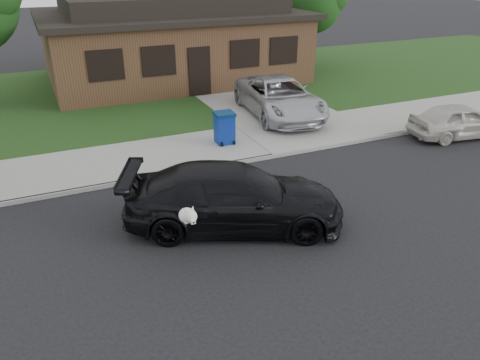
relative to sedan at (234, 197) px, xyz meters
name	(u,v)px	position (x,y,z in m)	size (l,w,h in m)	color
ground	(197,238)	(-1.00, -0.22, -0.74)	(120.00, 120.00, 0.00)	black
sidewalk	(145,158)	(-1.00, 4.78, -0.68)	(60.00, 3.00, 0.12)	gray
curb	(157,176)	(-1.00, 3.28, -0.68)	(60.00, 0.12, 0.12)	gray
lawn	(103,96)	(-1.00, 12.78, -0.67)	(60.00, 13.00, 0.13)	#193814
driveway	(250,97)	(5.00, 9.78, -0.67)	(4.50, 13.00, 0.14)	gray
sedan	(234,197)	(0.00, 0.00, 0.00)	(5.48, 3.90, 1.47)	black
minivan	(279,97)	(4.85, 6.78, 0.12)	(2.39, 5.19, 1.44)	silver
white_compact	(460,121)	(9.64, 2.32, -0.13)	(1.44, 3.57, 1.22)	beige
recycling_bin	(224,128)	(1.76, 4.87, -0.08)	(0.68, 0.71, 1.06)	navy
house	(172,37)	(3.00, 14.78, 1.40)	(12.60, 8.60, 4.65)	#422B1C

